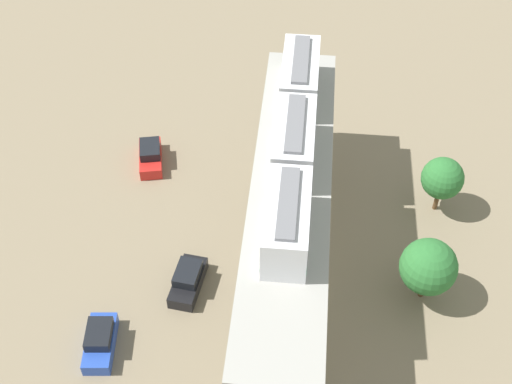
{
  "coord_description": "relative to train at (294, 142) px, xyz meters",
  "views": [
    {
      "loc": [
        0.81,
        -31.66,
        40.66
      ],
      "look_at": [
        -2.5,
        2.34,
        5.16
      ],
      "focal_mm": 49.06,
      "sensor_mm": 36.0,
      "label": 1
    }
  ],
  "objects": [
    {
      "name": "parked_car_blue",
      "position": [
        -11.82,
        -10.32,
        -9.38
      ],
      "size": [
        2.21,
        4.36,
        1.76
      ],
      "rotation": [
        0.0,
        0.0,
        0.1
      ],
      "color": "#284CB7",
      "rests_on": "ground"
    },
    {
      "name": "parked_car_black",
      "position": [
        -6.86,
        -4.85,
        -9.38
      ],
      "size": [
        2.31,
        4.39,
        1.76
      ],
      "rotation": [
        0.0,
        0.0,
        -0.12
      ],
      "color": "black",
      "rests_on": "ground"
    },
    {
      "name": "viaduct",
      "position": [
        0.0,
        -2.34,
        -3.71
      ],
      "size": [
        5.2,
        28.85,
        8.59
      ],
      "color": "#A8A59E",
      "rests_on": "ground"
    },
    {
      "name": "parked_car_red",
      "position": [
        -12.1,
        7.55,
        -9.38
      ],
      "size": [
        2.66,
        4.49,
        1.76
      ],
      "rotation": [
        0.0,
        0.0,
        0.22
      ],
      "color": "red",
      "rests_on": "ground"
    },
    {
      "name": "ground_plane",
      "position": [
        0.0,
        -2.34,
        -10.13
      ],
      "size": [
        120.0,
        120.0,
        0.0
      ],
      "primitive_type": "plane",
      "color": "#84755B"
    },
    {
      "name": "tree_near_viaduct",
      "position": [
        11.24,
        4.55,
        -6.81
      ],
      "size": [
        3.25,
        3.25,
        4.96
      ],
      "color": "brown",
      "rests_on": "ground"
    },
    {
      "name": "tree_mid_lot",
      "position": [
        9.58,
        -4.0,
        -6.91
      ],
      "size": [
        3.95,
        3.95,
        5.2
      ],
      "color": "brown",
      "rests_on": "ground"
    },
    {
      "name": "train",
      "position": [
        0.0,
        0.0,
        0.0
      ],
      "size": [
        2.64,
        20.5,
        3.24
      ],
      "color": "white",
      "rests_on": "viaduct"
    }
  ]
}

